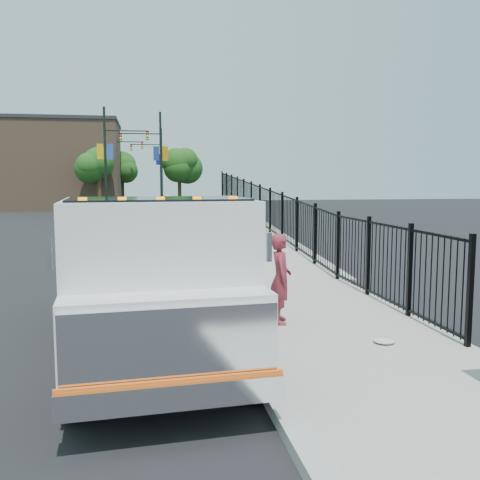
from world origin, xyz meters
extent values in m
plane|color=black|center=(0.00, 0.00, 0.00)|extent=(120.00, 120.00, 0.00)
cube|color=#9E998E|center=(1.93, -2.00, 0.06)|extent=(3.55, 12.00, 0.12)
cube|color=#ADAAA3|center=(0.00, -2.00, 0.08)|extent=(0.30, 12.00, 0.16)
cube|color=#9E998E|center=(2.12, 16.00, 0.00)|extent=(3.95, 24.06, 3.19)
cube|color=black|center=(3.55, 12.00, 0.90)|extent=(0.10, 28.00, 1.80)
cube|color=black|center=(-1.58, -0.18, 0.55)|extent=(1.45, 6.90, 0.22)
cube|color=white|center=(-1.43, -2.49, 1.56)|extent=(2.50, 2.36, 2.01)
cube|color=white|center=(-1.35, -3.75, 1.06)|extent=(2.41, 0.86, 1.01)
cube|color=silver|center=(-1.32, -4.12, 1.06)|extent=(2.32, 0.23, 0.86)
cube|color=silver|center=(-1.32, -4.20, 0.55)|extent=(2.42, 0.34, 0.28)
cube|color=#E05513|center=(-1.32, -4.20, 0.70)|extent=(2.41, 0.21, 0.06)
cube|color=black|center=(-1.41, -2.74, 2.16)|extent=(2.30, 1.45, 0.86)
cube|color=white|center=(-1.66, 1.12, 1.56)|extent=(2.69, 4.38, 1.71)
cube|color=silver|center=(-2.62, -3.58, 2.01)|extent=(0.06, 0.06, 0.35)
cube|color=silver|center=(-0.11, -3.42, 2.01)|extent=(0.06, 0.06, 0.35)
cube|color=orange|center=(-2.29, -3.15, 2.59)|extent=(0.11, 0.09, 0.06)
cube|color=orange|center=(-1.84, -3.12, 2.59)|extent=(0.11, 0.09, 0.06)
cube|color=orange|center=(-1.39, -3.10, 2.59)|extent=(0.11, 0.09, 0.06)
cube|color=orange|center=(-0.94, -3.07, 2.59)|extent=(0.11, 0.09, 0.06)
cube|color=orange|center=(-0.48, -3.04, 2.59)|extent=(0.11, 0.09, 0.06)
cylinder|color=black|center=(-2.44, -3.26, 0.50)|extent=(0.39, 1.03, 1.01)
cylinder|color=black|center=(-0.33, -3.13, 0.50)|extent=(0.39, 1.03, 1.01)
cylinder|color=black|center=(-2.76, 1.66, 0.50)|extent=(0.39, 1.03, 1.01)
cylinder|color=black|center=(-0.65, 1.80, 0.50)|extent=(0.39, 1.03, 1.01)
cylinder|color=black|center=(-2.83, 2.76, 0.50)|extent=(0.39, 1.03, 1.01)
cylinder|color=black|center=(-0.72, 2.90, 0.50)|extent=(0.39, 1.03, 1.01)
imported|color=maroon|center=(0.91, -0.06, 0.97)|extent=(0.50, 0.68, 1.70)
ellipsoid|color=silver|center=(2.30, -1.59, 0.17)|extent=(0.36, 0.36, 0.09)
cylinder|color=black|center=(-4.35, 30.67, 4.00)|extent=(0.18, 0.18, 8.00)
cube|color=black|center=(-2.75, 30.67, 6.30)|extent=(3.20, 0.08, 0.08)
cube|color=black|center=(-1.31, 30.67, 5.95)|extent=(0.18, 0.22, 0.60)
cube|color=#274EA1|center=(-4.00, 30.67, 4.80)|extent=(0.45, 0.04, 1.10)
cube|color=#EDAE0E|center=(-4.70, 30.67, 4.80)|extent=(0.45, 0.04, 1.10)
cylinder|color=black|center=(-0.28, 33.02, 4.00)|extent=(0.18, 0.18, 8.00)
cube|color=black|center=(-1.88, 33.02, 6.30)|extent=(3.20, 0.08, 0.08)
cube|color=black|center=(-3.32, 33.02, 5.95)|extent=(0.18, 0.22, 0.60)
cube|color=#C6780A|center=(0.07, 33.02, 4.80)|extent=(0.45, 0.04, 1.10)
cube|color=navy|center=(-0.63, 33.02, 4.80)|extent=(0.45, 0.04, 1.10)
cylinder|color=black|center=(-4.77, 42.53, 4.00)|extent=(0.18, 0.18, 8.00)
cube|color=black|center=(-3.17, 42.53, 6.30)|extent=(3.20, 0.08, 0.08)
cube|color=black|center=(-1.73, 42.53, 5.95)|extent=(0.18, 0.22, 0.60)
cube|color=#174999|center=(-4.42, 42.53, 4.80)|extent=(0.45, 0.04, 1.10)
cube|color=#C3800F|center=(-5.12, 42.53, 4.80)|extent=(0.45, 0.04, 1.10)
cylinder|color=black|center=(0.21, 46.40, 4.00)|extent=(0.18, 0.18, 8.00)
cube|color=black|center=(-1.39, 46.40, 6.30)|extent=(3.20, 0.08, 0.08)
cube|color=black|center=(-2.83, 46.40, 5.95)|extent=(0.18, 0.22, 0.60)
cube|color=#C6581A|center=(0.56, 46.40, 4.80)|extent=(0.45, 0.04, 1.10)
cube|color=navy|center=(-0.14, 46.40, 4.80)|extent=(0.45, 0.04, 1.10)
cylinder|color=#382314|center=(-5.37, 37.22, 1.60)|extent=(0.36, 0.36, 3.20)
sphere|color=#194714|center=(-5.37, 37.22, 4.00)|extent=(2.78, 2.78, 2.78)
cylinder|color=#382314|center=(1.72, 41.83, 1.60)|extent=(0.36, 0.36, 3.20)
sphere|color=#194714|center=(1.72, 41.83, 4.00)|extent=(2.75, 2.75, 2.75)
cylinder|color=#382314|center=(-3.90, 49.13, 1.60)|extent=(0.36, 0.36, 3.20)
sphere|color=#194714|center=(-3.90, 49.13, 4.00)|extent=(3.04, 3.04, 3.04)
cube|color=#8C664C|center=(-9.00, 44.00, 4.00)|extent=(10.00, 10.00, 8.00)
camera|label=1|loc=(-1.57, -9.66, 2.84)|focal=40.00mm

